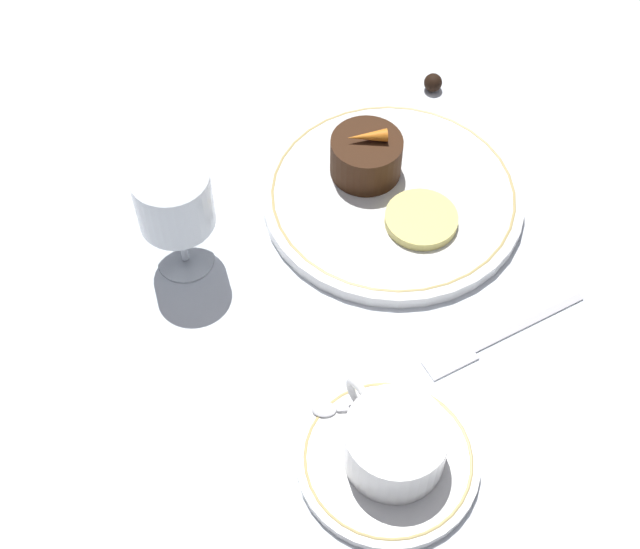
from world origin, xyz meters
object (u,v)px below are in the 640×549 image
at_px(fork, 488,341).
at_px(dessert_cake, 366,156).
at_px(wine_glass, 174,204).
at_px(dinner_plate, 393,196).
at_px(coffee_cup, 395,443).

height_order(fork, dessert_cake, dessert_cake).
distance_m(wine_glass, dessert_cake, 0.22).
relative_size(dinner_plate, fork, 1.55).
xyz_separation_m(dinner_plate, fork, (-0.19, 0.03, -0.01)).
distance_m(fork, dessert_cake, 0.24).
xyz_separation_m(dinner_plate, coffee_cup, (-0.24, 0.17, 0.03)).
bearing_deg(coffee_cup, fork, -72.20).
bearing_deg(fork, dinner_plate, -8.32).
relative_size(dinner_plate, wine_glass, 2.18).
bearing_deg(fork, dessert_cake, -5.11).
height_order(dinner_plate, wine_glass, wine_glass).
distance_m(dinner_plate, fork, 0.19).
bearing_deg(dinner_plate, coffee_cup, 143.88).
height_order(dinner_plate, dessert_cake, dessert_cake).
bearing_deg(dessert_cake, fork, 174.89).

